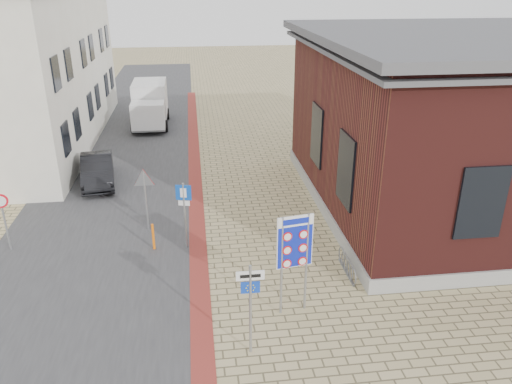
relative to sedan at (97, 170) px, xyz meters
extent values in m
plane|color=tan|center=(6.36, -10.95, -0.65)|extent=(120.00, 120.00, 0.00)
cube|color=#38383A|center=(0.86, 4.05, -0.64)|extent=(7.00, 60.00, 0.02)
cube|color=maroon|center=(4.36, -0.95, -0.63)|extent=(0.60, 40.00, 0.02)
cube|color=gray|center=(15.36, -3.95, -0.40)|extent=(12.15, 12.15, 0.50)
cube|color=#4B1A18|center=(15.36, -3.95, 2.85)|extent=(12.00, 12.00, 6.00)
cube|color=#4C4C51|center=(15.36, -3.95, 6.00)|extent=(13.00, 13.00, 0.30)
cube|color=#4C4C51|center=(15.36, -3.95, 5.60)|extent=(12.70, 12.70, 0.15)
cube|color=black|center=(9.34, -6.95, 2.15)|extent=(0.12, 1.60, 2.40)
cube|color=black|center=(9.34, -2.95, 2.15)|extent=(0.12, 1.60, 2.40)
cube|color=black|center=(12.36, -9.97, 2.15)|extent=(1.40, 0.12, 2.20)
cube|color=black|center=(-1.12, -0.15, 1.55)|extent=(0.10, 1.10, 1.40)
cube|color=black|center=(-1.12, 2.25, 1.55)|extent=(0.10, 1.10, 1.40)
cube|color=black|center=(-1.12, -0.15, 4.35)|extent=(0.10, 1.10, 1.40)
cube|color=black|center=(-1.12, 2.25, 4.35)|extent=(0.10, 1.10, 1.40)
cube|color=beige|center=(-4.64, 7.05, 3.75)|extent=(7.00, 6.00, 8.80)
cube|color=black|center=(-1.12, 5.85, 1.55)|extent=(0.10, 1.10, 1.40)
cube|color=black|center=(-1.12, 8.25, 1.55)|extent=(0.10, 1.10, 1.40)
cube|color=black|center=(-1.12, 5.85, 4.35)|extent=(0.10, 1.10, 1.40)
cube|color=black|center=(-1.12, 8.25, 4.35)|extent=(0.10, 1.10, 1.40)
cube|color=beige|center=(-4.64, 13.05, 3.35)|extent=(7.00, 6.00, 8.00)
cube|color=black|center=(-1.12, 11.85, 1.55)|extent=(0.10, 1.10, 1.40)
cube|color=black|center=(-1.12, 14.25, 1.55)|extent=(0.10, 1.10, 1.40)
cube|color=black|center=(-1.12, 11.85, 4.35)|extent=(0.10, 1.10, 1.40)
cube|color=black|center=(-1.12, 14.25, 4.35)|extent=(0.10, 1.10, 1.40)
torus|color=slate|center=(9.01, -9.35, -0.37)|extent=(0.04, 0.60, 0.60)
torus|color=slate|center=(9.01, -9.05, -0.37)|extent=(0.04, 0.60, 0.60)
torus|color=slate|center=(9.01, -8.75, -0.37)|extent=(0.04, 0.60, 0.60)
torus|color=slate|center=(9.01, -8.45, -0.37)|extent=(0.04, 0.60, 0.60)
torus|color=slate|center=(9.01, -8.15, -0.37)|extent=(0.04, 0.60, 0.60)
cube|color=slate|center=(9.01, -8.75, -0.63)|extent=(0.08, 1.60, 0.04)
imported|color=black|center=(0.00, 0.00, 0.00)|extent=(1.96, 4.09, 1.29)
cube|color=slate|center=(1.76, 9.41, -0.23)|extent=(1.97, 5.00, 0.23)
cube|color=white|center=(1.77, 7.66, 0.51)|extent=(1.95, 1.58, 1.48)
cube|color=black|center=(1.77, 6.97, 0.78)|extent=(1.75, 0.09, 0.74)
cube|color=white|center=(1.75, 10.24, 0.97)|extent=(2.05, 3.34, 2.03)
cylinder|color=black|center=(0.80, 7.93, -0.28)|extent=(0.24, 0.74, 0.74)
cylinder|color=black|center=(2.74, 7.94, -0.28)|extent=(0.24, 0.74, 0.74)
cylinder|color=black|center=(0.78, 10.88, -0.28)|extent=(0.24, 0.74, 0.74)
cylinder|color=black|center=(2.72, 10.89, -0.28)|extent=(0.24, 0.74, 0.74)
cylinder|color=gray|center=(6.57, -10.51, 0.84)|extent=(0.07, 0.07, 2.97)
cylinder|color=gray|center=(7.28, -10.39, 0.84)|extent=(0.07, 0.07, 2.97)
cube|color=white|center=(6.93, -10.45, 1.55)|extent=(1.01, 0.22, 1.52)
cube|color=#0E1EA9|center=(6.93, -10.45, 1.55)|extent=(0.97, 0.22, 1.48)
cube|color=white|center=(6.93, -10.45, 2.17)|extent=(0.97, 0.22, 0.29)
cylinder|color=gray|center=(5.56, -11.97, 0.60)|extent=(0.07, 0.07, 2.50)
cube|color=white|center=(5.56, -11.97, 1.58)|extent=(0.67, 0.04, 0.24)
cube|color=#0F38B7|center=(5.56, -11.97, 1.26)|extent=(0.46, 0.04, 0.30)
cylinder|color=gray|center=(3.97, -6.45, 0.56)|extent=(0.07, 0.07, 2.40)
cube|color=#0E45AC|center=(3.97, -6.45, 1.42)|extent=(0.52, 0.16, 0.53)
cube|color=white|center=(3.97, -6.45, 1.04)|extent=(0.38, 0.13, 0.17)
cylinder|color=gray|center=(2.56, -4.95, 0.50)|extent=(0.07, 0.07, 2.29)
cylinder|color=gray|center=(-2.03, -5.89, 0.40)|extent=(0.07, 0.07, 2.10)
cylinder|color=red|center=(-2.03, -5.89, 1.22)|extent=(0.49, 0.13, 0.50)
cylinder|color=orange|center=(2.86, -6.46, -0.16)|extent=(0.12, 0.12, 0.97)
camera|label=1|loc=(4.43, -21.82, 7.98)|focal=35.00mm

